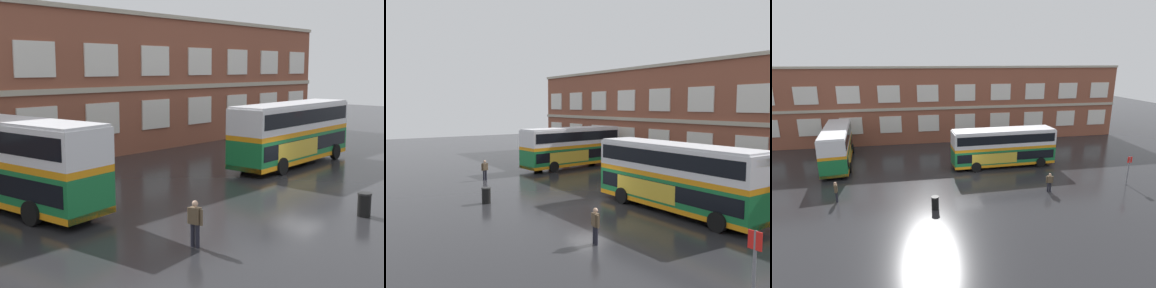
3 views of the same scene
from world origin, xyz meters
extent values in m
plane|color=#232326|center=(0.00, 2.00, 0.00)|extent=(120.00, 120.00, 0.00)
cube|color=brown|center=(-2.80, 18.00, 5.04)|extent=(55.37, 8.00, 10.08)
cube|color=#B2A893|center=(-2.80, 13.92, 4.84)|extent=(55.37, 0.16, 0.36)
cube|color=#B2A893|center=(-2.80, 13.95, 10.23)|extent=(55.37, 0.28, 0.30)
cube|color=silver|center=(-7.83, 13.94, 2.82)|extent=(2.82, 0.12, 2.22)
cube|color=silver|center=(-2.80, 13.94, 2.82)|extent=(2.82, 0.12, 2.22)
cube|color=silver|center=(2.23, 13.94, 2.82)|extent=(2.82, 0.12, 2.22)
cube|color=silver|center=(7.27, 13.94, 2.82)|extent=(2.82, 0.12, 2.22)
cube|color=silver|center=(12.30, 13.94, 2.82)|extent=(2.82, 0.12, 2.22)
cube|color=silver|center=(17.34, 13.94, 2.82)|extent=(2.82, 0.12, 2.22)
cube|color=silver|center=(22.37, 13.94, 2.82)|extent=(2.82, 0.12, 2.22)
cube|color=silver|center=(-7.83, 13.94, 6.85)|extent=(2.82, 0.12, 2.22)
cube|color=silver|center=(-2.80, 13.94, 6.85)|extent=(2.82, 0.12, 2.22)
cube|color=silver|center=(2.23, 13.94, 6.85)|extent=(2.82, 0.12, 2.22)
cube|color=silver|center=(7.27, 13.94, 6.85)|extent=(2.82, 0.12, 2.22)
cube|color=silver|center=(12.30, 13.94, 6.85)|extent=(2.82, 0.12, 2.22)
cube|color=silver|center=(17.34, 13.94, 6.85)|extent=(2.82, 0.12, 2.22)
cube|color=silver|center=(22.37, 13.94, 6.85)|extent=(2.82, 0.12, 2.22)
cube|color=#197038|center=(-13.31, 7.20, 1.23)|extent=(3.84, 11.22, 1.75)
cube|color=black|center=(-13.31, 7.20, 1.44)|extent=(3.82, 10.79, 0.90)
cube|color=orange|center=(-13.31, 7.20, 2.25)|extent=(3.84, 11.22, 0.30)
cube|color=silver|center=(-13.31, 7.20, 3.17)|extent=(3.84, 11.22, 1.55)
cube|color=black|center=(-13.31, 7.20, 3.25)|extent=(3.82, 10.79, 0.90)
cube|color=orange|center=(-13.31, 7.20, 0.49)|extent=(3.85, 11.23, 0.28)
cube|color=silver|center=(-13.31, 7.20, 4.01)|extent=(3.71, 10.99, 0.12)
cube|color=gold|center=(-11.87, 6.04, 1.31)|extent=(0.60, 4.81, 1.10)
cylinder|color=black|center=(-11.65, 4.08, 0.52)|extent=(0.44, 1.07, 1.04)
cylinder|color=black|center=(-14.19, 3.77, 0.52)|extent=(0.44, 1.07, 1.04)
cube|color=#197038|center=(4.38, 3.20, 1.23)|extent=(11.07, 2.89, 1.75)
cube|color=black|center=(4.38, 3.20, 1.44)|extent=(10.63, 2.91, 0.90)
cube|color=orange|center=(4.38, 3.20, 2.25)|extent=(11.07, 2.89, 0.30)
cube|color=silver|center=(4.38, 3.20, 3.17)|extent=(11.07, 2.89, 1.55)
cube|color=black|center=(4.38, 3.20, 3.25)|extent=(10.63, 2.91, 0.90)
cube|color=orange|center=(4.38, 3.20, 0.49)|extent=(11.07, 2.91, 0.28)
cube|color=silver|center=(4.38, 3.20, 4.01)|extent=(10.85, 2.78, 0.12)
cube|color=gold|center=(3.10, 1.87, 1.31)|extent=(4.84, 0.18, 1.10)
cube|color=yellow|center=(9.85, 3.37, 3.60)|extent=(0.11, 1.66, 0.40)
cylinder|color=black|center=(8.27, 2.05, 0.52)|extent=(1.05, 0.35, 1.04)
cylinder|color=black|center=(8.19, 4.60, 0.52)|extent=(1.05, 0.35, 1.04)
cylinder|color=black|center=(1.12, 1.83, 0.52)|extent=(1.05, 0.35, 1.04)
cylinder|color=black|center=(1.04, 4.38, 0.52)|extent=(1.05, 0.35, 1.04)
cylinder|color=black|center=(-11.50, -2.83, 0.42)|extent=(0.19, 0.19, 0.85)
cylinder|color=black|center=(-11.54, -2.63, 0.42)|extent=(0.19, 0.19, 0.85)
cube|color=brown|center=(-11.52, -2.73, 1.15)|extent=(0.31, 0.44, 0.60)
cylinder|color=brown|center=(-11.47, -2.99, 1.12)|extent=(0.13, 0.13, 0.57)
cylinder|color=brown|center=(-11.57, -2.47, 1.12)|extent=(0.13, 0.13, 0.57)
sphere|color=tan|center=(-11.52, -2.73, 1.59)|extent=(0.22, 0.22, 0.22)
cylinder|color=black|center=(-3.77, -5.49, 0.47)|extent=(0.56, 0.56, 0.95)
cylinder|color=black|center=(-3.77, -5.49, 0.99)|extent=(0.60, 0.60, 0.08)
camera|label=1|loc=(-24.33, -14.45, 6.31)|focal=47.51mm
camera|label=2|loc=(20.57, -14.41, 6.33)|focal=37.13mm
camera|label=3|loc=(-5.47, -26.87, 11.12)|focal=28.44mm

